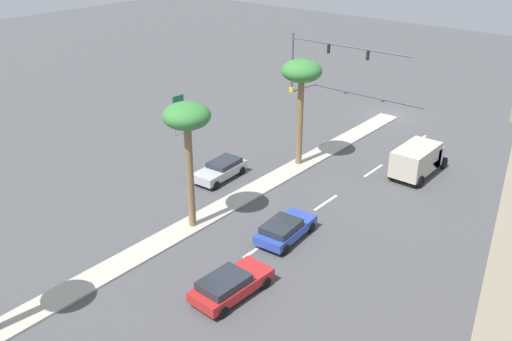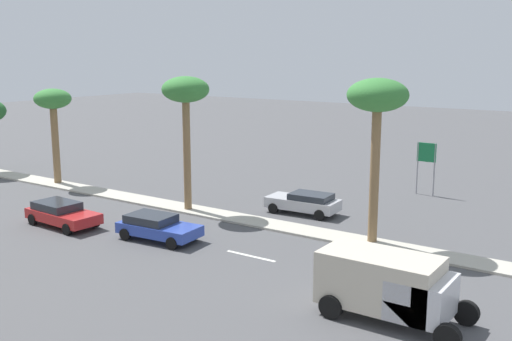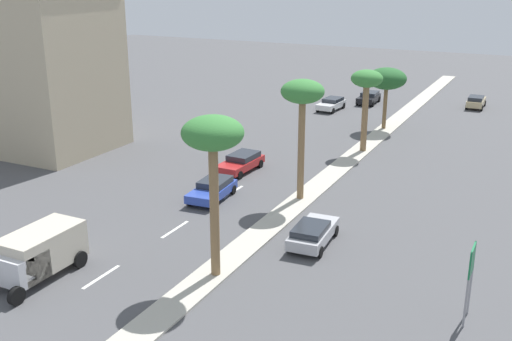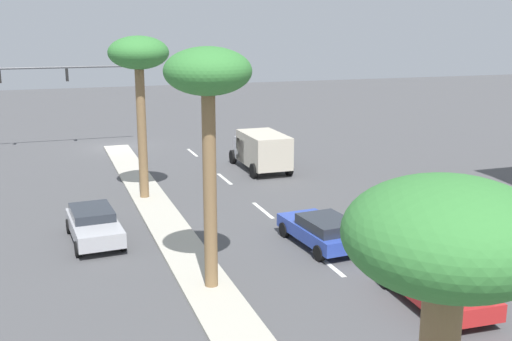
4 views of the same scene
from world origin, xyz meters
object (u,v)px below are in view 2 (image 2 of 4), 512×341
object	(u,v)px
directional_road_sign	(426,158)
palm_tree_near	(186,96)
box_truck	(390,285)
palm_tree_right	(53,105)
sedan_blue_right	(157,226)
palm_tree_mid	(377,102)
sedan_red_near	(62,213)
sedan_silver_left	(304,202)

from	to	relation	value
directional_road_sign	palm_tree_near	world-z (taller)	palm_tree_near
palm_tree_near	box_truck	world-z (taller)	palm_tree_near
box_truck	palm_tree_right	bearing A→B (deg)	74.67
sedan_blue_right	palm_tree_near	bearing A→B (deg)	25.21
palm_tree_mid	palm_tree_near	xyz separation A→B (m)	(-0.37, 12.09, -0.14)
sedan_blue_right	box_truck	size ratio (longest dim) A/B	0.82
sedan_blue_right	box_truck	xyz separation A→B (m)	(-2.24, -13.71, 0.62)
palm_tree_right	sedan_red_near	distance (m)	12.78
sedan_red_near	sedan_silver_left	xyz separation A→B (m)	(9.97, -10.05, 0.00)
palm_tree_near	palm_tree_right	world-z (taller)	palm_tree_near
palm_tree_mid	sedan_silver_left	distance (m)	9.20
sedan_red_near	palm_tree_mid	bearing A→B (deg)	-66.33
palm_tree_near	sedan_silver_left	bearing A→B (deg)	-61.63
palm_tree_mid	box_truck	size ratio (longest dim) A/B	1.51
sedan_red_near	palm_tree_right	bearing A→B (deg)	53.49
sedan_red_near	sedan_silver_left	bearing A→B (deg)	-45.23
palm_tree_near	sedan_silver_left	size ratio (longest dim) A/B	1.80
directional_road_sign	palm_tree_right	world-z (taller)	palm_tree_right
palm_tree_mid	sedan_red_near	xyz separation A→B (m)	(-6.93, 15.81, -6.50)
palm_tree_mid	sedan_blue_right	bearing A→B (deg)	121.26
palm_tree_mid	sedan_silver_left	bearing A→B (deg)	62.10
palm_tree_mid	palm_tree_right	distance (m)	25.23
directional_road_sign	box_truck	size ratio (longest dim) A/B	0.66
palm_tree_mid	box_truck	distance (m)	10.80
palm_tree_mid	palm_tree_near	bearing A→B (deg)	91.77
directional_road_sign	sedan_blue_right	xyz separation A→B (m)	(-17.90, 8.14, -1.85)
palm_tree_mid	sedan_silver_left	size ratio (longest dim) A/B	1.84
directional_road_sign	sedan_silver_left	distance (m)	10.22
sedan_blue_right	sedan_silver_left	bearing A→B (deg)	-23.17
directional_road_sign	sedan_silver_left	world-z (taller)	directional_road_sign
palm_tree_near	sedan_blue_right	bearing A→B (deg)	-154.79
palm_tree_mid	sedan_blue_right	xyz separation A→B (m)	(-5.79, 9.54, -6.51)
palm_tree_right	sedan_blue_right	xyz separation A→B (m)	(-5.81, -15.66, -5.20)
palm_tree_right	sedan_silver_left	distance (m)	20.35
directional_road_sign	sedan_blue_right	size ratio (longest dim) A/B	0.80
directional_road_sign	box_truck	xyz separation A→B (m)	(-20.14, -5.57, -1.23)
directional_road_sign	palm_tree_mid	size ratio (longest dim) A/B	0.44
palm_tree_right	sedan_red_near	bearing A→B (deg)	-126.51
sedan_red_near	box_truck	world-z (taller)	box_truck
palm_tree_right	sedan_red_near	size ratio (longest dim) A/B	1.49
directional_road_sign	sedan_silver_left	bearing A→B (deg)	154.34
sedan_red_near	box_truck	distance (m)	20.02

